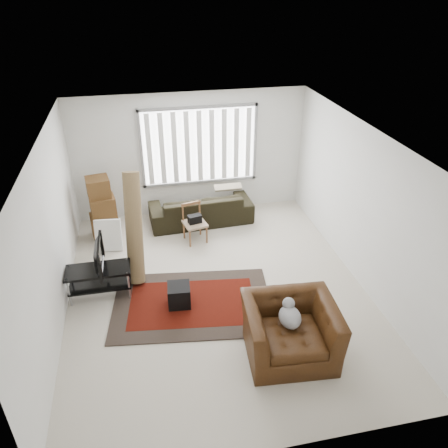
# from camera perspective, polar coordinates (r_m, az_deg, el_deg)

# --- Properties ---
(room) EXTENTS (6.00, 6.02, 2.71)m
(room) POSITION_cam_1_polar(r_m,az_deg,el_deg) (7.14, -1.52, 5.08)
(room) COLOR beige
(room) RESTS_ON ground
(persian_rug) EXTENTS (2.80, 2.05, 0.02)m
(persian_rug) POSITION_cam_1_polar(r_m,az_deg,el_deg) (7.37, -4.15, -10.29)
(persian_rug) COLOR black
(persian_rug) RESTS_ON ground
(tv_stand) EXTENTS (1.06, 0.48, 0.53)m
(tv_stand) POSITION_cam_1_polar(r_m,az_deg,el_deg) (7.61, -16.03, -6.57)
(tv_stand) COLOR black
(tv_stand) RESTS_ON ground
(tv) EXTENTS (0.11, 0.86, 0.49)m
(tv) POSITION_cam_1_polar(r_m,az_deg,el_deg) (7.39, -16.46, -4.11)
(tv) COLOR black
(tv) RESTS_ON tv_stand
(subwoofer) EXTENTS (0.39, 0.39, 0.36)m
(subwoofer) POSITION_cam_1_polar(r_m,az_deg,el_deg) (7.25, -5.88, -9.21)
(subwoofer) COLOR black
(subwoofer) RESTS_ON persian_rug
(moving_boxes) EXTENTS (0.60, 0.57, 1.30)m
(moving_boxes) POSITION_cam_1_polar(r_m,az_deg,el_deg) (9.15, -15.56, 1.76)
(moving_boxes) COLOR brown
(moving_boxes) RESTS_ON ground
(white_flatpack) EXTENTS (0.52, 0.26, 0.64)m
(white_flatpack) POSITION_cam_1_polar(r_m,az_deg,el_deg) (8.80, -14.86, -1.45)
(white_flatpack) COLOR silver
(white_flatpack) RESTS_ON ground
(rolled_rug) EXTENTS (0.42, 0.88, 1.94)m
(rolled_rug) POSITION_cam_1_polar(r_m,az_deg,el_deg) (7.63, -11.67, -0.53)
(rolled_rug) COLOR brown
(rolled_rug) RESTS_ON ground
(sofa) EXTENTS (2.24, 1.06, 0.84)m
(sofa) POSITION_cam_1_polar(r_m,az_deg,el_deg) (9.46, -3.05, 2.62)
(sofa) COLOR black
(sofa) RESTS_ON ground
(side_chair) EXTENTS (0.51, 0.51, 0.79)m
(side_chair) POSITION_cam_1_polar(r_m,az_deg,el_deg) (8.77, -3.88, 0.35)
(side_chair) COLOR #90795E
(side_chair) RESTS_ON ground
(armchair) EXTENTS (1.36, 1.21, 0.94)m
(armchair) POSITION_cam_1_polar(r_m,az_deg,el_deg) (6.32, 8.65, -13.21)
(armchair) COLOR #3B1F0C
(armchair) RESTS_ON ground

